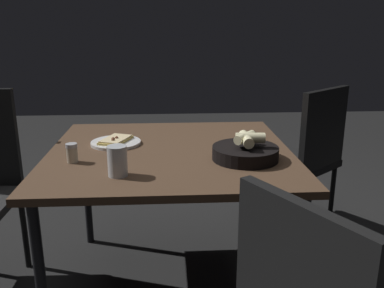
{
  "coord_description": "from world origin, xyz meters",
  "views": [
    {
      "loc": [
        0.01,
        1.8,
        1.26
      ],
      "look_at": [
        -0.1,
        0.07,
        0.75
      ],
      "focal_mm": 38.98,
      "sensor_mm": 36.0,
      "label": 1
    }
  ],
  "objects_px": {
    "bread_basket": "(245,151)",
    "pepper_shaker": "(72,154)",
    "dining_table": "(170,161)",
    "pizza_plate": "(116,142)",
    "chair_spare": "(304,152)",
    "beer_glass": "(118,163)"
  },
  "relations": [
    {
      "from": "pizza_plate",
      "to": "beer_glass",
      "type": "xyz_separation_m",
      "value": [
        -0.06,
        0.42,
        0.04
      ]
    },
    {
      "from": "pizza_plate",
      "to": "pepper_shaker",
      "type": "bearing_deg",
      "value": 59.9
    },
    {
      "from": "pepper_shaker",
      "to": "dining_table",
      "type": "bearing_deg",
      "value": -159.42
    },
    {
      "from": "pizza_plate",
      "to": "chair_spare",
      "type": "relative_size",
      "value": 0.26
    },
    {
      "from": "pizza_plate",
      "to": "chair_spare",
      "type": "height_order",
      "value": "chair_spare"
    },
    {
      "from": "bread_basket",
      "to": "beer_glass",
      "type": "xyz_separation_m",
      "value": [
        0.51,
        0.16,
        0.02
      ]
    },
    {
      "from": "pizza_plate",
      "to": "bread_basket",
      "type": "xyz_separation_m",
      "value": [
        -0.57,
        0.26,
        0.03
      ]
    },
    {
      "from": "beer_glass",
      "to": "bread_basket",
      "type": "bearing_deg",
      "value": -162.48
    },
    {
      "from": "beer_glass",
      "to": "pepper_shaker",
      "type": "relative_size",
      "value": 1.45
    },
    {
      "from": "pizza_plate",
      "to": "beer_glass",
      "type": "distance_m",
      "value": 0.43
    },
    {
      "from": "dining_table",
      "to": "bread_basket",
      "type": "bearing_deg",
      "value": 153.42
    },
    {
      "from": "pizza_plate",
      "to": "bread_basket",
      "type": "relative_size",
      "value": 0.84
    },
    {
      "from": "dining_table",
      "to": "pizza_plate",
      "type": "bearing_deg",
      "value": -22.17
    },
    {
      "from": "dining_table",
      "to": "bread_basket",
      "type": "height_order",
      "value": "bread_basket"
    },
    {
      "from": "pepper_shaker",
      "to": "chair_spare",
      "type": "bearing_deg",
      "value": -150.46
    },
    {
      "from": "bread_basket",
      "to": "pizza_plate",
      "type": "bearing_deg",
      "value": -24.64
    },
    {
      "from": "dining_table",
      "to": "pepper_shaker",
      "type": "height_order",
      "value": "pepper_shaker"
    },
    {
      "from": "chair_spare",
      "to": "pizza_plate",
      "type": "bearing_deg",
      "value": 22.08
    },
    {
      "from": "bread_basket",
      "to": "pepper_shaker",
      "type": "xyz_separation_m",
      "value": [
        0.71,
        -0.01,
        -0.0
      ]
    },
    {
      "from": "bread_basket",
      "to": "pepper_shaker",
      "type": "height_order",
      "value": "bread_basket"
    },
    {
      "from": "pepper_shaker",
      "to": "chair_spare",
      "type": "relative_size",
      "value": 0.09
    },
    {
      "from": "pepper_shaker",
      "to": "bread_basket",
      "type": "bearing_deg",
      "value": 179.53
    }
  ]
}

